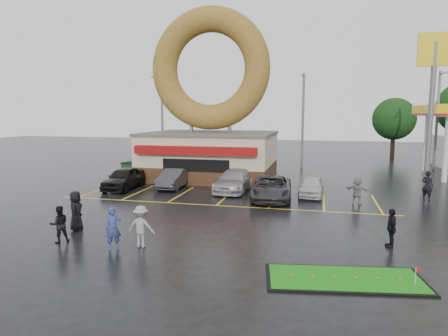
% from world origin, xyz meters
% --- Properties ---
extents(ground, '(120.00, 120.00, 0.00)m').
position_xyz_m(ground, '(0.00, 0.00, 0.00)').
color(ground, black).
rests_on(ground, ground).
extents(donut_shop, '(10.20, 8.70, 13.50)m').
position_xyz_m(donut_shop, '(-3.00, 12.97, 4.46)').
color(donut_shop, '#472B19').
rests_on(donut_shop, ground).
extents(shell_sign, '(2.20, 0.36, 10.60)m').
position_xyz_m(shell_sign, '(13.00, 12.00, 7.38)').
color(shell_sign, slate).
rests_on(shell_sign, ground).
extents(streetlight_left, '(0.40, 2.21, 9.00)m').
position_xyz_m(streetlight_left, '(-10.00, 19.92, 4.78)').
color(streetlight_left, slate).
rests_on(streetlight_left, ground).
extents(streetlight_mid, '(0.40, 2.21, 9.00)m').
position_xyz_m(streetlight_mid, '(4.00, 20.92, 4.78)').
color(streetlight_mid, slate).
rests_on(streetlight_mid, ground).
extents(streetlight_right, '(0.40, 2.21, 9.00)m').
position_xyz_m(streetlight_right, '(16.00, 21.92, 4.78)').
color(streetlight_right, slate).
rests_on(streetlight_right, ground).
extents(tree_far_d, '(4.90, 4.90, 7.00)m').
position_xyz_m(tree_far_d, '(14.00, 32.00, 4.53)').
color(tree_far_d, '#332114').
rests_on(tree_far_d, ground).
extents(car_black, '(2.00, 4.51, 1.51)m').
position_xyz_m(car_black, '(-7.52, 6.74, 0.75)').
color(car_black, black).
rests_on(car_black, ground).
extents(car_dgrey, '(1.45, 4.10, 1.35)m').
position_xyz_m(car_dgrey, '(-4.29, 8.00, 0.68)').
color(car_dgrey, '#323234').
rests_on(car_dgrey, ground).
extents(car_silver, '(2.23, 5.06, 1.44)m').
position_xyz_m(car_silver, '(0.10, 7.84, 0.72)').
color(car_silver, '#ADADB2').
rests_on(car_silver, ground).
extents(car_grey, '(2.71, 5.25, 1.41)m').
position_xyz_m(car_grey, '(2.88, 5.79, 0.71)').
color(car_grey, '#303033').
rests_on(car_grey, ground).
extents(car_white, '(1.66, 3.71, 1.24)m').
position_xyz_m(car_white, '(5.24, 7.34, 0.62)').
color(car_white, silver).
rests_on(car_white, ground).
extents(person_blue, '(0.73, 0.68, 1.66)m').
position_xyz_m(person_blue, '(-2.02, -4.68, 0.83)').
color(person_blue, navy).
rests_on(person_blue, ground).
extents(person_blackjkt, '(0.93, 0.93, 1.52)m').
position_xyz_m(person_blackjkt, '(-4.58, -4.43, 0.76)').
color(person_blackjkt, black).
rests_on(person_blackjkt, ground).
extents(person_hoodie, '(1.10, 0.66, 1.66)m').
position_xyz_m(person_hoodie, '(-1.09, -4.16, 0.83)').
color(person_hoodie, gray).
rests_on(person_hoodie, ground).
extents(person_bystander, '(0.84, 1.02, 1.80)m').
position_xyz_m(person_bystander, '(-4.91, -2.77, 0.90)').
color(person_bystander, black).
rests_on(person_bystander, ground).
extents(person_cameraman, '(0.46, 0.94, 1.55)m').
position_xyz_m(person_cameraman, '(8.49, -1.87, 0.78)').
color(person_cameraman, black).
rests_on(person_cameraman, ground).
extents(person_walker_near, '(1.56, 1.09, 1.62)m').
position_xyz_m(person_walker_near, '(7.84, 5.55, 0.81)').
color(person_walker_near, gray).
rests_on(person_walker_near, ground).
extents(person_walker_far, '(0.79, 0.75, 1.82)m').
position_xyz_m(person_walker_far, '(12.04, 7.63, 0.91)').
color(person_walker_far, black).
rests_on(person_walker_far, ground).
extents(dumpster, '(1.91, 1.38, 1.30)m').
position_xyz_m(dumpster, '(-8.56, 10.64, 0.65)').
color(dumpster, '#173D1B').
rests_on(dumpster, ground).
extents(putting_green, '(5.22, 2.87, 0.62)m').
position_xyz_m(putting_green, '(6.56, -5.58, 0.04)').
color(putting_green, black).
rests_on(putting_green, ground).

